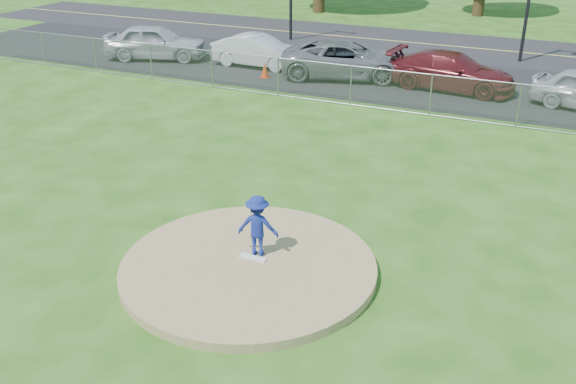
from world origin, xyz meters
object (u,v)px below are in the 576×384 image
object	(u,v)px
parked_car_silver	(156,42)
parked_car_gray	(346,60)
parked_car_white	(258,51)
pitcher	(258,226)
parked_car_darkred	(452,71)
traffic_cone	(265,70)

from	to	relation	value
parked_car_silver	parked_car_gray	bearing A→B (deg)	-106.40
parked_car_white	parked_car_gray	distance (m)	4.35
pitcher	parked_car_darkred	xyz separation A→B (m)	(0.96, 15.29, -0.13)
pitcher	parked_car_silver	xyz separation A→B (m)	(-13.01, 14.74, -0.05)
traffic_cone	parked_car_darkred	xyz separation A→B (m)	(7.69, 1.47, 0.41)
traffic_cone	parked_car_white	xyz separation A→B (m)	(-1.15, 1.64, 0.37)
pitcher	parked_car_darkred	bearing A→B (deg)	-106.40
traffic_cone	parked_car_gray	world-z (taller)	parked_car_gray
traffic_cone	parked_car_silver	xyz separation A→B (m)	(-6.28, 0.91, 0.48)
parked_car_silver	parked_car_gray	size ratio (longest dim) A/B	0.87
parked_car_silver	parked_car_gray	world-z (taller)	parked_car_silver
pitcher	parked_car_white	world-z (taller)	pitcher
traffic_cone	parked_car_white	world-z (taller)	parked_car_white
parked_car_gray	parked_car_darkred	xyz separation A→B (m)	(4.50, 0.01, -0.03)
parked_car_white	parked_car_darkred	bearing A→B (deg)	-89.55
parked_car_silver	parked_car_white	xyz separation A→B (m)	(5.13, 0.73, -0.11)
parked_car_silver	parked_car_white	distance (m)	5.19
parked_car_gray	parked_car_darkred	distance (m)	4.50
pitcher	traffic_cone	bearing A→B (deg)	-76.84
pitcher	parked_car_gray	distance (m)	15.69
parked_car_silver	parked_car_white	size ratio (longest dim) A/B	1.12
parked_car_white	parked_car_gray	world-z (taller)	parked_car_gray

